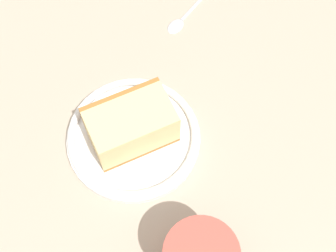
# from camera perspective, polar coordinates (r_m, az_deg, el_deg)

# --- Properties ---
(ground_plane) EXTENTS (1.41, 1.41, 0.04)m
(ground_plane) POSITION_cam_1_polar(r_m,az_deg,el_deg) (0.67, -0.35, -1.58)
(ground_plane) COLOR tan
(small_plate) EXTENTS (0.17, 0.17, 0.02)m
(small_plate) POSITION_cam_1_polar(r_m,az_deg,el_deg) (0.64, -4.00, -1.26)
(small_plate) COLOR white
(small_plate) RESTS_ON ground_plane
(cake_slice) EXTENTS (0.11, 0.12, 0.06)m
(cake_slice) POSITION_cam_1_polar(r_m,az_deg,el_deg) (0.62, -4.27, 0.11)
(cake_slice) COLOR #9E662D
(cake_slice) RESTS_ON small_plate
(teaspoon) EXTENTS (0.02, 0.13, 0.01)m
(teaspoon) POSITION_cam_1_polar(r_m,az_deg,el_deg) (0.76, 1.92, 12.57)
(teaspoon) COLOR silver
(teaspoon) RESTS_ON ground_plane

